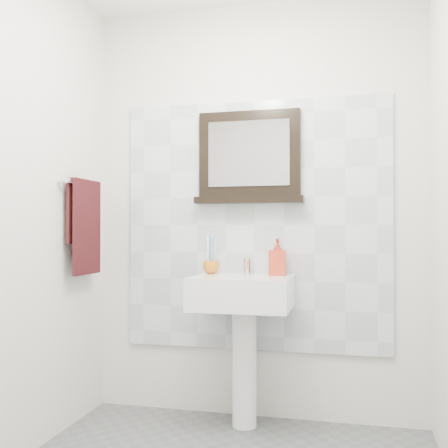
{
  "coord_description": "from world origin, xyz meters",
  "views": [
    {
      "loc": [
        0.56,
        -2.02,
        1.12
      ],
      "look_at": [
        -0.06,
        0.55,
        1.15
      ],
      "focal_mm": 42.0,
      "sensor_mm": 36.0,
      "label": 1
    }
  ],
  "objects_px": {
    "toothbrush_cup": "(211,267)",
    "soap_dispenser": "(278,257)",
    "hand_towel": "(85,219)",
    "pedestal_sink": "(243,309)",
    "framed_mirror": "(249,160)"
  },
  "relations": [
    {
      "from": "pedestal_sink",
      "to": "hand_towel",
      "type": "height_order",
      "value": "hand_towel"
    },
    {
      "from": "toothbrush_cup",
      "to": "pedestal_sink",
      "type": "bearing_deg",
      "value": -28.66
    },
    {
      "from": "toothbrush_cup",
      "to": "framed_mirror",
      "type": "relative_size",
      "value": 0.15
    },
    {
      "from": "toothbrush_cup",
      "to": "framed_mirror",
      "type": "xyz_separation_m",
      "value": [
        0.22,
        0.07,
        0.64
      ]
    },
    {
      "from": "pedestal_sink",
      "to": "soap_dispenser",
      "type": "bearing_deg",
      "value": 30.73
    },
    {
      "from": "pedestal_sink",
      "to": "framed_mirror",
      "type": "relative_size",
      "value": 1.47
    },
    {
      "from": "framed_mirror",
      "to": "hand_towel",
      "type": "xyz_separation_m",
      "value": [
        -0.91,
        -0.32,
        -0.36
      ]
    },
    {
      "from": "toothbrush_cup",
      "to": "hand_towel",
      "type": "relative_size",
      "value": 0.18
    },
    {
      "from": "toothbrush_cup",
      "to": "soap_dispenser",
      "type": "relative_size",
      "value": 0.46
    },
    {
      "from": "framed_mirror",
      "to": "hand_towel",
      "type": "relative_size",
      "value": 1.19
    },
    {
      "from": "soap_dispenser",
      "to": "hand_towel",
      "type": "bearing_deg",
      "value": -168.92
    },
    {
      "from": "toothbrush_cup",
      "to": "hand_towel",
      "type": "distance_m",
      "value": 0.79
    },
    {
      "from": "pedestal_sink",
      "to": "toothbrush_cup",
      "type": "distance_m",
      "value": 0.33
    },
    {
      "from": "soap_dispenser",
      "to": "hand_towel",
      "type": "distance_m",
      "value": 1.14
    },
    {
      "from": "toothbrush_cup",
      "to": "framed_mirror",
      "type": "distance_m",
      "value": 0.68
    }
  ]
}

